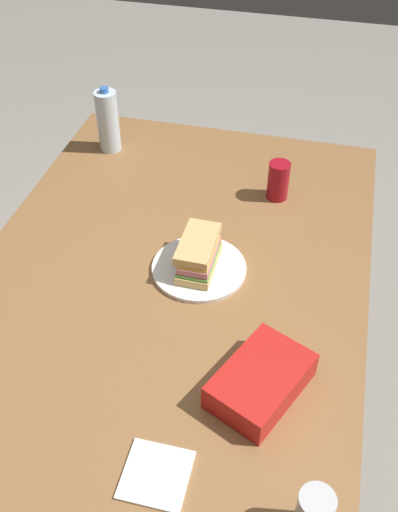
# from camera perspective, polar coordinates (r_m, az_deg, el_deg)

# --- Properties ---
(ground_plane) EXTENTS (8.00, 8.00, 0.00)m
(ground_plane) POSITION_cam_1_polar(r_m,az_deg,el_deg) (2.11, -2.86, -17.58)
(ground_plane) COLOR gray
(dining_table) EXTENTS (1.69, 1.05, 0.73)m
(dining_table) POSITION_cam_1_polar(r_m,az_deg,el_deg) (1.58, -3.66, -5.70)
(dining_table) COLOR olive
(dining_table) RESTS_ON ground_plane
(paper_plate) EXTENTS (0.26, 0.26, 0.01)m
(paper_plate) POSITION_cam_1_polar(r_m,az_deg,el_deg) (1.58, 0.00, -1.18)
(paper_plate) COLOR white
(paper_plate) RESTS_ON dining_table
(sandwich) EXTENTS (0.18, 0.10, 0.08)m
(sandwich) POSITION_cam_1_polar(r_m,az_deg,el_deg) (1.55, -0.03, 0.18)
(sandwich) COLOR #DBB26B
(sandwich) RESTS_ON paper_plate
(soda_can_red) EXTENTS (0.07, 0.07, 0.12)m
(soda_can_red) POSITION_cam_1_polar(r_m,az_deg,el_deg) (1.81, 7.72, 7.29)
(soda_can_red) COLOR maroon
(soda_can_red) RESTS_ON dining_table
(chip_bag) EXTENTS (0.27, 0.23, 0.07)m
(chip_bag) POSITION_cam_1_polar(r_m,az_deg,el_deg) (1.31, 6.04, -12.00)
(chip_bag) COLOR red
(chip_bag) RESTS_ON dining_table
(water_bottle_tall) EXTENTS (0.07, 0.07, 0.23)m
(water_bottle_tall) POSITION_cam_1_polar(r_m,az_deg,el_deg) (2.03, -8.86, 12.85)
(water_bottle_tall) COLOR silver
(water_bottle_tall) RESTS_ON dining_table
(paper_napkin) EXTENTS (0.13, 0.13, 0.01)m
(paper_napkin) POSITION_cam_1_polar(r_m,az_deg,el_deg) (1.23, -4.19, -20.46)
(paper_napkin) COLOR white
(paper_napkin) RESTS_ON dining_table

